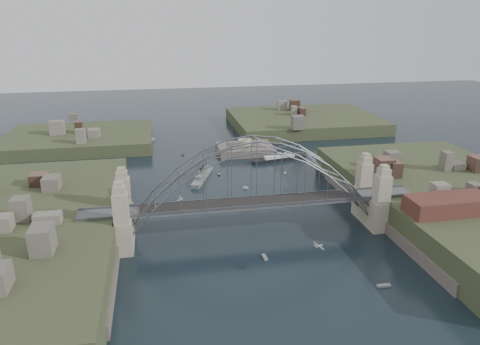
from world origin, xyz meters
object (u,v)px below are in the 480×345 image
object	(u,v)px
wharf_shed	(449,205)
naval_cruiser_near	(202,176)
naval_cruiser_far	(145,142)
ocean_liner	(279,158)
bridge	(254,187)
fort_island	(245,153)

from	to	relation	value
wharf_shed	naval_cruiser_near	distance (m)	77.56
naval_cruiser_far	ocean_liner	size ratio (longest dim) A/B	0.55
bridge	wharf_shed	bearing A→B (deg)	-17.65
ocean_liner	naval_cruiser_near	bearing A→B (deg)	-154.82
naval_cruiser_far	ocean_liner	bearing A→B (deg)	-34.41
naval_cruiser_near	ocean_liner	world-z (taller)	naval_cruiser_near
bridge	ocean_liner	xyz separation A→B (m)	(22.67, 57.12, -11.47)
naval_cruiser_near	bridge	bearing A→B (deg)	-78.97
naval_cruiser_far	wharf_shed	bearing A→B (deg)	-55.78
fort_island	naval_cruiser_near	bearing A→B (deg)	-126.49
wharf_shed	naval_cruiser_near	world-z (taller)	wharf_shed
ocean_liner	naval_cruiser_far	bearing A→B (deg)	145.59
bridge	fort_island	size ratio (longest dim) A/B	3.82
fort_island	naval_cruiser_far	xyz separation A→B (m)	(-39.94, 21.79, 1.06)
fort_island	naval_cruiser_near	distance (m)	34.15
bridge	naval_cruiser_far	xyz separation A→B (m)	(-27.94, 91.79, -11.60)
ocean_liner	fort_island	bearing A→B (deg)	129.65
fort_island	ocean_liner	world-z (taller)	fort_island
wharf_shed	naval_cruiser_far	xyz separation A→B (m)	(-71.94, 105.79, -9.28)
fort_island	naval_cruiser_far	distance (m)	45.51
wharf_shed	naval_cruiser_near	size ratio (longest dim) A/B	1.00
fort_island	ocean_liner	bearing A→B (deg)	-50.35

